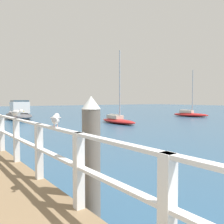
{
  "coord_description": "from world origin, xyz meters",
  "views": [
    {
      "loc": [
        -0.39,
        0.98,
        1.96
      ],
      "look_at": [
        4.08,
        7.23,
        1.58
      ],
      "focal_mm": 39.8,
      "sensor_mm": 36.0,
      "label": 1
    }
  ],
  "objects_px": {
    "seagull_foreground": "(56,119)",
    "boat_3": "(190,114)",
    "boat_0": "(19,113)",
    "boat_2": "(118,120)",
    "dock_piling_near": "(91,161)",
    "seagull_background": "(16,113)"
  },
  "relations": [
    {
      "from": "seagull_foreground",
      "to": "boat_3",
      "type": "height_order",
      "value": "boat_3"
    },
    {
      "from": "boat_2",
      "to": "boat_3",
      "type": "height_order",
      "value": "boat_2"
    },
    {
      "from": "boat_0",
      "to": "seagull_background",
      "type": "bearing_deg",
      "value": 81.54
    },
    {
      "from": "boat_2",
      "to": "boat_3",
      "type": "distance_m",
      "value": 11.83
    },
    {
      "from": "seagull_foreground",
      "to": "boat_2",
      "type": "xyz_separation_m",
      "value": [
        10.76,
        12.68,
        -1.36
      ]
    },
    {
      "from": "seagull_background",
      "to": "boat_2",
      "type": "bearing_deg",
      "value": -161.24
    },
    {
      "from": "seagull_foreground",
      "to": "seagull_background",
      "type": "relative_size",
      "value": 0.98
    },
    {
      "from": "seagull_background",
      "to": "boat_0",
      "type": "relative_size",
      "value": 0.06
    },
    {
      "from": "dock_piling_near",
      "to": "boat_0",
      "type": "height_order",
      "value": "dock_piling_near"
    },
    {
      "from": "boat_2",
      "to": "seagull_background",
      "type": "bearing_deg",
      "value": 47.4
    },
    {
      "from": "seagull_background",
      "to": "boat_3",
      "type": "relative_size",
      "value": 0.08
    },
    {
      "from": "dock_piling_near",
      "to": "boat_3",
      "type": "distance_m",
      "value": 26.6
    },
    {
      "from": "seagull_foreground",
      "to": "seagull_background",
      "type": "height_order",
      "value": "same"
    },
    {
      "from": "seagull_foreground",
      "to": "boat_0",
      "type": "distance_m",
      "value": 22.92
    },
    {
      "from": "boat_2",
      "to": "boat_3",
      "type": "relative_size",
      "value": 1.12
    },
    {
      "from": "boat_0",
      "to": "boat_2",
      "type": "bearing_deg",
      "value": 125.97
    },
    {
      "from": "boat_0",
      "to": "boat_3",
      "type": "bearing_deg",
      "value": 161.78
    },
    {
      "from": "boat_2",
      "to": "dock_piling_near",
      "type": "bearing_deg",
      "value": 55.17
    },
    {
      "from": "dock_piling_near",
      "to": "boat_3",
      "type": "height_order",
      "value": "boat_3"
    },
    {
      "from": "seagull_background",
      "to": "boat_0",
      "type": "xyz_separation_m",
      "value": [
        5.38,
        19.93,
        -1.02
      ]
    },
    {
      "from": "seagull_background",
      "to": "boat_3",
      "type": "distance_m",
      "value": 25.51
    },
    {
      "from": "boat_0",
      "to": "boat_3",
      "type": "height_order",
      "value": "boat_3"
    }
  ]
}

